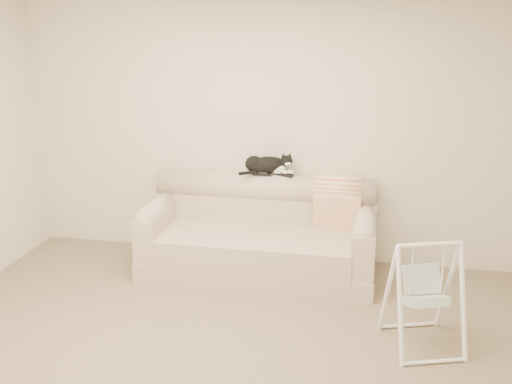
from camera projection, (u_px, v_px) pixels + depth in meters
The scene contains 8 objects.
ground_plane at pixel (222, 362), 4.10m from camera, with size 5.00×5.00×0.00m, color brown.
room_shell at pixel (218, 156), 3.64m from camera, with size 5.04×4.04×2.60m.
sofa at pixel (259, 235), 5.51m from camera, with size 2.20×0.93×0.90m.
remote_a at pixel (262, 174), 5.55m from camera, with size 0.18×0.05×0.03m.
remote_b at pixel (285, 175), 5.53m from camera, with size 0.18×0.11×0.02m.
tuxedo_cat at pixel (267, 165), 5.54m from camera, with size 0.52×0.32×0.21m.
throw_blanket at pixel (338, 196), 5.48m from camera, with size 0.44×0.38×0.58m.
baby_swing at pixel (424, 294), 4.20m from camera, with size 0.65×0.67×0.84m.
Camera 1 is at (0.92, -3.44, 2.38)m, focal length 40.00 mm.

